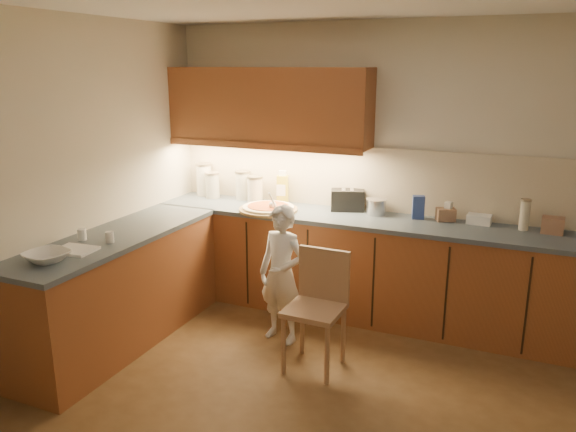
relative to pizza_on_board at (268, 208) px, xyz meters
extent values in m
plane|color=brown|center=(1.16, -1.57, -0.94)|extent=(4.50, 4.50, 0.00)
cube|color=beige|center=(1.16, 0.43, 0.36)|extent=(4.50, 0.04, 2.60)
cube|color=beige|center=(1.16, -3.57, 0.36)|extent=(4.50, 0.04, 2.60)
cube|color=beige|center=(-1.09, -1.57, 0.36)|extent=(0.04, 4.00, 2.60)
cube|color=brown|center=(0.78, 0.13, -0.50)|extent=(3.75, 0.60, 0.88)
cube|color=brown|center=(-0.79, -1.17, -0.50)|extent=(0.60, 2.00, 0.88)
cube|color=#42505E|center=(0.78, 0.13, -0.04)|extent=(3.77, 0.62, 0.04)
cube|color=#42505E|center=(-0.79, -1.17, -0.04)|extent=(0.62, 2.02, 0.04)
cube|color=black|center=(-0.74, -0.17, -0.50)|extent=(0.02, 0.01, 0.80)
cube|color=black|center=(-0.14, -0.17, -0.50)|extent=(0.02, 0.01, 0.80)
cube|color=black|center=(0.46, -0.17, -0.50)|extent=(0.02, 0.01, 0.80)
cube|color=black|center=(1.06, -0.17, -0.50)|extent=(0.02, 0.01, 0.80)
cube|color=black|center=(1.66, -0.17, -0.50)|extent=(0.02, 0.01, 0.80)
cube|color=black|center=(2.26, -0.17, -0.50)|extent=(0.02, 0.01, 0.80)
cube|color=beige|center=(0.78, 0.42, 0.27)|extent=(3.75, 0.02, 0.58)
cube|color=brown|center=(-0.12, 0.26, 0.91)|extent=(1.95, 0.35, 0.70)
cube|color=brown|center=(-0.12, 0.08, 0.56)|extent=(1.95, 0.02, 0.06)
cylinder|color=tan|center=(0.00, 0.00, -0.01)|extent=(0.54, 0.54, 0.02)
cylinder|color=#F4E2BE|center=(0.00, 0.00, 0.01)|extent=(0.48, 0.48, 0.02)
cylinder|color=#B14117|center=(0.00, 0.00, 0.02)|extent=(0.38, 0.38, 0.01)
sphere|color=white|center=(0.06, -0.04, 0.05)|extent=(0.07, 0.07, 0.07)
cylinder|color=white|center=(0.11, -0.11, 0.08)|extent=(0.07, 0.12, 0.22)
imported|color=white|center=(0.41, -0.61, -0.37)|extent=(0.47, 0.36, 1.15)
cylinder|color=tan|center=(0.64, -1.11, -0.72)|extent=(0.04, 0.04, 0.45)
cylinder|color=tan|center=(0.99, -1.12, -0.72)|extent=(0.04, 0.04, 0.45)
cylinder|color=tan|center=(0.65, -0.77, -0.72)|extent=(0.04, 0.04, 0.45)
cylinder|color=tan|center=(1.00, -0.78, -0.72)|extent=(0.04, 0.04, 0.45)
cube|color=tan|center=(0.82, -0.94, -0.47)|extent=(0.41, 0.41, 0.04)
cube|color=tan|center=(0.82, -0.76, -0.25)|extent=(0.40, 0.05, 0.40)
imported|color=white|center=(-0.79, -1.85, 0.01)|extent=(0.33, 0.33, 0.07)
cylinder|color=white|center=(-0.88, 0.32, 0.13)|extent=(0.16, 0.16, 0.31)
cylinder|color=gray|center=(-0.88, 0.32, 0.30)|extent=(0.17, 0.17, 0.02)
cylinder|color=beige|center=(-0.74, 0.25, 0.10)|extent=(0.14, 0.14, 0.24)
cylinder|color=tan|center=(-0.74, 0.25, 0.23)|extent=(0.15, 0.15, 0.02)
cylinder|color=beige|center=(-0.43, 0.32, 0.11)|extent=(0.14, 0.14, 0.27)
cylinder|color=gray|center=(-0.43, 0.32, 0.25)|extent=(0.15, 0.15, 0.02)
cylinder|color=silver|center=(-0.27, 0.26, 0.10)|extent=(0.15, 0.15, 0.24)
cylinder|color=gray|center=(-0.27, 0.26, 0.23)|extent=(0.16, 0.16, 0.02)
cube|color=gold|center=(0.00, 0.32, 0.11)|extent=(0.13, 0.11, 0.27)
cube|color=silver|center=(0.00, 0.32, 0.27)|extent=(0.08, 0.07, 0.05)
cube|color=black|center=(0.66, 0.31, 0.07)|extent=(0.34, 0.26, 0.19)
cube|color=#B7B8BD|center=(0.62, 0.30, 0.17)|extent=(0.07, 0.13, 0.00)
cube|color=#B7B8BD|center=(0.69, 0.32, 0.17)|extent=(0.07, 0.13, 0.00)
cylinder|color=#BCBCC1|center=(0.94, 0.27, 0.04)|extent=(0.17, 0.17, 0.13)
cylinder|color=#BCBCC1|center=(0.94, 0.27, 0.11)|extent=(0.19, 0.19, 0.01)
cube|color=#304791|center=(1.31, 0.27, 0.08)|extent=(0.12, 0.10, 0.20)
cube|color=#A67959|center=(1.55, 0.30, 0.03)|extent=(0.18, 0.16, 0.11)
cube|color=silver|center=(1.56, 0.31, 0.06)|extent=(0.07, 0.07, 0.17)
cube|color=white|center=(1.82, 0.32, 0.01)|extent=(0.20, 0.15, 0.08)
cylinder|color=beige|center=(2.17, 0.27, 0.10)|extent=(0.08, 0.08, 0.24)
cylinder|color=gray|center=(2.17, 0.27, 0.23)|extent=(0.08, 0.08, 0.02)
cube|color=#A57659|center=(2.38, 0.26, 0.04)|extent=(0.17, 0.14, 0.13)
cube|color=white|center=(-0.78, -1.61, -0.01)|extent=(0.30, 0.24, 0.02)
cylinder|color=white|center=(-0.93, -1.38, 0.02)|extent=(0.07, 0.07, 0.09)
cylinder|color=silver|center=(-0.69, -1.35, 0.02)|extent=(0.07, 0.07, 0.08)
camera|label=1|loc=(2.16, -4.51, 1.27)|focal=35.00mm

